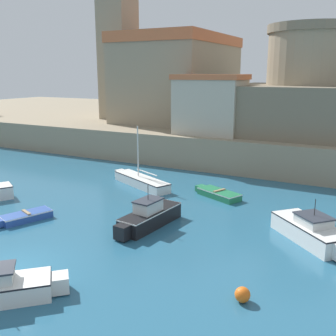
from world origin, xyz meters
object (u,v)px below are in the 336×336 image
Objects in this scene: dinghy_green_6 at (218,193)px; fortress at (307,97)px; sailboat_white_0 at (141,181)px; church at (170,73)px; dinghy_blue_1 at (25,216)px; mooring_buoy at (242,295)px; motorboat_black_2 at (149,216)px; motorboat_white_3 at (312,231)px; harbor_shed_near_wharf at (210,104)px.

dinghy_green_6 is 16.74m from fortress.
sailboat_white_0 is 19.22m from fortress.
church reaches higher than fortress.
dinghy_blue_1 is 5.73× the size of mooring_buoy.
church is (-12.02, 25.86, 8.18)m from motorboat_black_2.
church reaches higher than motorboat_white_3.
motorboat_black_2 reaches higher than dinghy_green_6.
motorboat_white_3 is at bearing 17.00° from dinghy_blue_1.
harbor_shed_near_wharf is (4.27, 19.65, 5.66)m from dinghy_blue_1.
dinghy_green_6 is at bearing 48.37° from dinghy_blue_1.
dinghy_blue_1 is 0.20× the size of church.
fortress is (3.39, 15.16, 6.23)m from dinghy_green_6.
motorboat_white_3 is (16.16, 4.94, 0.34)m from dinghy_blue_1.
church is at bearing 110.62° from sailboat_white_0.
harbor_shed_near_wharf is at bearing 115.48° from dinghy_green_6.
motorboat_black_2 is at bearing 145.07° from mooring_buoy.
dinghy_green_6 is at bearing 77.51° from motorboat_black_2.
motorboat_black_2 is at bearing -166.22° from motorboat_white_3.
sailboat_white_0 is at bearing -101.33° from harbor_shed_near_wharf.
church is 17.52m from fortress.
motorboat_white_3 is 0.76× the size of harbor_shed_near_wharf.
church is at bearing 121.96° from mooring_buoy.
mooring_buoy is at bearing -34.93° from motorboat_black_2.
mooring_buoy is at bearing -9.11° from dinghy_blue_1.
dinghy_blue_1 is 14.76m from mooring_buoy.
motorboat_white_3 is at bearing -48.56° from church.
motorboat_black_2 is 23.68m from fortress.
dinghy_green_6 is 13.58m from mooring_buoy.
dinghy_blue_1 is at bearing -80.59° from church.
motorboat_black_2 is at bearing -79.91° from harbor_shed_near_wharf.
sailboat_white_0 is at bearing -123.11° from fortress.
motorboat_black_2 is at bearing -102.49° from dinghy_green_6.
fortress is (12.27, 25.14, 6.25)m from dinghy_blue_1.
fortress is 2.24× the size of harbor_shed_near_wharf.
mooring_buoy is at bearing -85.21° from fortress.
sailboat_white_0 reaches higher than motorboat_black_2.
sailboat_white_0 is 6.57m from dinghy_green_6.
dinghy_green_6 is at bearing -53.84° from church.
church is at bearing 126.16° from dinghy_green_6.
motorboat_white_3 is 8.87m from dinghy_green_6.
mooring_buoy is at bearing -64.89° from harbor_shed_near_wharf.
dinghy_green_6 is at bearing -102.62° from fortress.
motorboat_black_2 is 0.36× the size of fortress.
dinghy_green_6 is (1.60, 7.23, -0.35)m from motorboat_black_2.
dinghy_blue_1 is at bearing -163.00° from motorboat_white_3.
dinghy_green_6 is at bearing -64.52° from harbor_shed_near_wharf.
harbor_shed_near_wharf is at bearing 115.11° from mooring_buoy.
motorboat_black_2 is 1.06× the size of motorboat_white_3.
church reaches higher than sailboat_white_0.
dinghy_blue_1 is 20.89m from harbor_shed_near_wharf.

